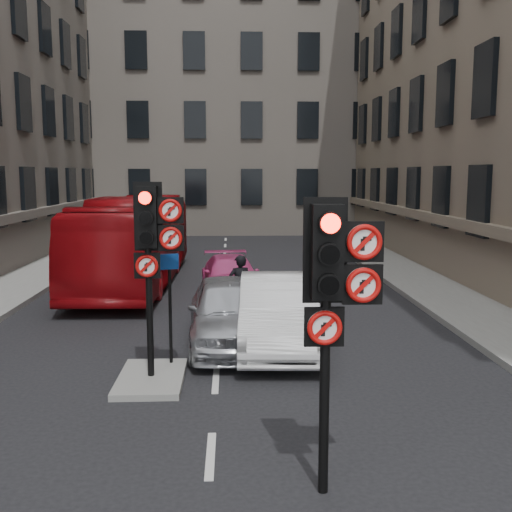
{
  "coord_description": "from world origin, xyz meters",
  "views": [
    {
      "loc": [
        0.29,
        -5.79,
        3.85
      ],
      "look_at": [
        0.68,
        3.21,
        2.6
      ],
      "focal_mm": 42.0,
      "sensor_mm": 36.0,
      "label": 1
    }
  ],
  "objects": [
    {
      "name": "car_pink",
      "position": [
        0.29,
        12.93,
        0.61
      ],
      "size": [
        2.11,
        4.36,
        1.22
      ],
      "primitive_type": "imported",
      "rotation": [
        0.0,
        0.0,
        0.1
      ],
      "color": "#C13978",
      "rests_on": "ground"
    },
    {
      "name": "signal_far",
      "position": [
        -1.11,
        4.99,
        2.7
      ],
      "size": [
        0.91,
        0.4,
        3.58
      ],
      "color": "black",
      "rests_on": "centre_island"
    },
    {
      "name": "car_silver",
      "position": [
        0.26,
        7.33,
        0.77
      ],
      "size": [
        2.02,
        4.6,
        1.54
      ],
      "primitive_type": "imported",
      "rotation": [
        0.0,
        0.0,
        0.05
      ],
      "color": "#A1A3A9",
      "rests_on": "ground"
    },
    {
      "name": "building_far",
      "position": [
        0.0,
        38.0,
        10.0
      ],
      "size": [
        30.0,
        14.0,
        20.0
      ],
      "primitive_type": "cube",
      "color": "#6B635B",
      "rests_on": "ground"
    },
    {
      "name": "bus_red",
      "position": [
        -3.04,
        15.09,
        1.52
      ],
      "size": [
        2.78,
        10.97,
        3.04
      ],
      "primitive_type": "imported",
      "rotation": [
        0.0,
        0.0,
        -0.02
      ],
      "color": "maroon",
      "rests_on": "ground"
    },
    {
      "name": "pavement_right",
      "position": [
        7.2,
        12.0,
        0.08
      ],
      "size": [
        3.0,
        50.0,
        0.16
      ],
      "primitive_type": "cube",
      "color": "gray",
      "rests_on": "ground"
    },
    {
      "name": "motorcycle",
      "position": [
        0.91,
        7.89,
        0.55
      ],
      "size": [
        0.56,
        1.83,
        1.1
      ],
      "primitive_type": "imported",
      "rotation": [
        0.0,
        0.0,
        -0.02
      ],
      "color": "black",
      "rests_on": "ground"
    },
    {
      "name": "centre_island",
      "position": [
        -1.2,
        5.0,
        0.06
      ],
      "size": [
        1.2,
        2.0,
        0.12
      ],
      "primitive_type": "cube",
      "color": "gray",
      "rests_on": "ground"
    },
    {
      "name": "info_sign",
      "position": [
        -0.9,
        5.73,
        1.53
      ],
      "size": [
        0.37,
        0.17,
        2.18
      ],
      "rotation": [
        0.0,
        0.0,
        0.34
      ],
      "color": "black",
      "rests_on": "centre_island"
    },
    {
      "name": "signal_near",
      "position": [
        1.49,
        0.99,
        2.58
      ],
      "size": [
        0.91,
        0.4,
        3.58
      ],
      "color": "black",
      "rests_on": "ground"
    },
    {
      "name": "car_white",
      "position": [
        1.34,
        7.16,
        0.79
      ],
      "size": [
        1.89,
        4.86,
        1.58
      ],
      "primitive_type": "imported",
      "rotation": [
        0.0,
        0.0,
        -0.05
      ],
      "color": "silver",
      "rests_on": "ground"
    },
    {
      "name": "motorcyclist",
      "position": [
        0.53,
        9.91,
        0.85
      ],
      "size": [
        0.69,
        0.53,
        1.7
      ],
      "primitive_type": "imported",
      "rotation": [
        0.0,
        0.0,
        3.36
      ],
      "color": "black",
      "rests_on": "ground"
    }
  ]
}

